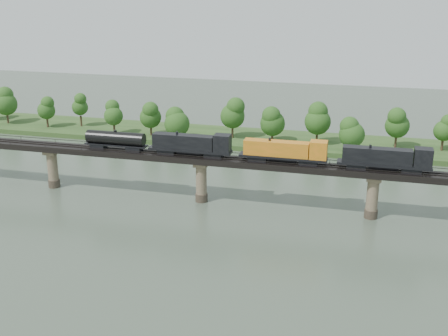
# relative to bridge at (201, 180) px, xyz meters

# --- Properties ---
(ground) EXTENTS (400.00, 400.00, 0.00)m
(ground) POSITION_rel_bridge_xyz_m (0.00, -30.00, -5.46)
(ground) COLOR #374536
(ground) RESTS_ON ground
(far_bank) EXTENTS (300.00, 24.00, 1.60)m
(far_bank) POSITION_rel_bridge_xyz_m (0.00, 55.00, -4.66)
(far_bank) COLOR #29461C
(far_bank) RESTS_ON ground
(bridge) EXTENTS (236.00, 30.00, 11.50)m
(bridge) POSITION_rel_bridge_xyz_m (0.00, 0.00, 0.00)
(bridge) COLOR #473A2D
(bridge) RESTS_ON ground
(bridge_superstructure) EXTENTS (220.00, 4.90, 0.75)m
(bridge_superstructure) POSITION_rel_bridge_xyz_m (0.00, 0.00, 6.33)
(bridge_superstructure) COLOR black
(bridge_superstructure) RESTS_ON bridge
(far_treeline) EXTENTS (289.06, 17.54, 13.60)m
(far_treeline) POSITION_rel_bridge_xyz_m (-8.21, 50.52, 3.37)
(far_treeline) COLOR #382619
(far_treeline) RESTS_ON far_bank
(freight_train) EXTENTS (81.59, 3.18, 5.62)m
(freight_train) POSITION_rel_bridge_xyz_m (12.32, -0.00, 8.72)
(freight_train) COLOR black
(freight_train) RESTS_ON bridge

